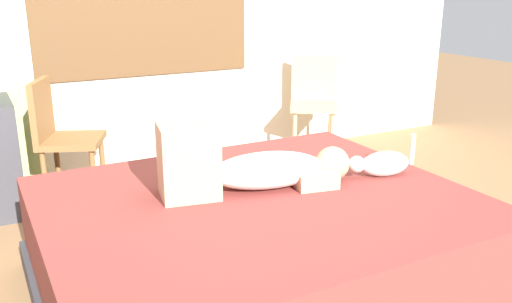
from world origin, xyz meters
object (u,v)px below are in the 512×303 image
at_px(bed, 257,247).
at_px(chair_spare, 314,99).
at_px(person_lying, 248,166).
at_px(cat, 382,163).
at_px(chair_by_desk, 60,134).

relative_size(bed, chair_spare, 2.29).
relative_size(person_lying, chair_spare, 1.10).
bearing_deg(bed, chair_spare, 49.61).
relative_size(bed, cat, 5.60).
bearing_deg(person_lying, chair_spare, 47.87).
relative_size(person_lying, cat, 2.68).
xyz_separation_m(person_lying, cat, (0.68, -0.16, -0.05)).
height_order(bed, chair_spare, chair_spare).
distance_m(person_lying, cat, 0.70).
bearing_deg(chair_spare, chair_by_desk, -175.78).
bearing_deg(chair_by_desk, cat, -50.48).
height_order(bed, chair_by_desk, chair_by_desk).
relative_size(chair_by_desk, chair_spare, 1.00).
xyz_separation_m(bed, chair_spare, (1.45, 1.70, 0.26)).
distance_m(bed, chair_spare, 2.25).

